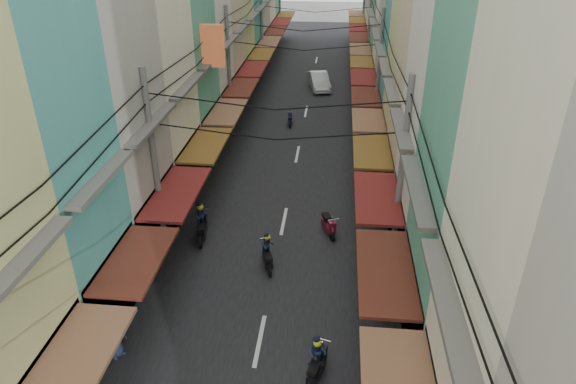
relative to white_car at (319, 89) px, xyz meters
The scene contains 10 objects.
ground 27.99m from the white_car, 91.44° to the right, with size 160.00×160.00×0.00m, color slate.
road 8.01m from the white_car, 95.05° to the right, with size 10.00×80.00×0.02m, color black.
sidewalk_left 10.75m from the white_car, 132.08° to the right, with size 3.00×80.00×0.06m, color gray.
sidewalk_right 9.86m from the white_car, 54.02° to the right, with size 3.00×80.00×0.06m, color gray.
utility_poles 14.56m from the white_car, 93.12° to the right, with size 10.20×66.13×8.20m.
white_car is the anchor object (origin of this frame).
bicycle 28.72m from the white_car, 76.32° to the right, with size 0.54×1.45×0.99m, color black.
moving_scooters 24.64m from the white_car, 92.78° to the right, with size 6.13×24.17×1.90m.
pedestrians 24.86m from the white_car, 102.93° to the right, with size 11.84×26.13×2.13m.
traffic_sign 28.11m from the white_car, 81.64° to the right, with size 0.10×0.67×3.06m.
Camera 1 is at (2.29, -15.13, 13.02)m, focal length 32.00 mm.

